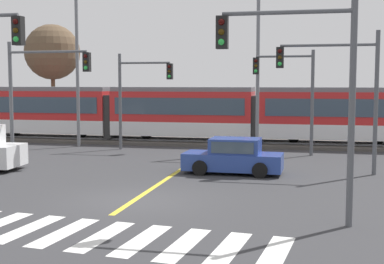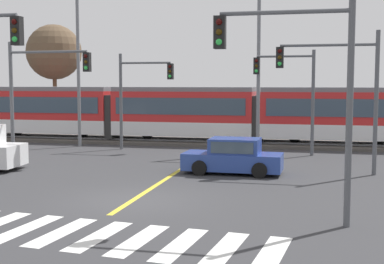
# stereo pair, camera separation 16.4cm
# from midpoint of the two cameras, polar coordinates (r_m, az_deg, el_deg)

# --- Properties ---
(ground_plane) EXTENTS (200.00, 200.00, 0.00)m
(ground_plane) POSITION_cam_midpoint_polar(r_m,az_deg,el_deg) (17.91, -6.08, -7.26)
(ground_plane) COLOR #333335
(track_bed) EXTENTS (120.00, 4.00, 0.18)m
(track_bed) POSITION_cam_midpoint_polar(r_m,az_deg,el_deg) (34.02, 3.20, -1.13)
(track_bed) COLOR #4C4742
(track_bed) RESTS_ON ground
(rail_near) EXTENTS (120.00, 0.08, 0.10)m
(rail_near) POSITION_cam_midpoint_polar(r_m,az_deg,el_deg) (33.30, 2.99, -1.03)
(rail_near) COLOR #939399
(rail_near) RESTS_ON track_bed
(rail_far) EXTENTS (120.00, 0.08, 0.10)m
(rail_far) POSITION_cam_midpoint_polar(r_m,az_deg,el_deg) (34.71, 3.40, -0.77)
(rail_far) COLOR #939399
(rail_far) RESTS_ON track_bed
(light_rail_tram) EXTENTS (28.00, 2.64, 3.43)m
(light_rail_tram) POSITION_cam_midpoint_polar(r_m,az_deg,el_deg) (34.34, -0.73, 2.21)
(light_rail_tram) COLOR silver
(light_rail_tram) RESTS_ON track_bed
(crosswalk_stripe_3) EXTENTS (0.85, 2.84, 0.01)m
(crosswalk_stripe_3) POSITION_cam_midpoint_polar(r_m,az_deg,el_deg) (15.13, -16.99, -9.79)
(crosswalk_stripe_3) COLOR silver
(crosswalk_stripe_3) RESTS_ON ground
(crosswalk_stripe_4) EXTENTS (0.85, 2.84, 0.01)m
(crosswalk_stripe_4) POSITION_cam_midpoint_polar(r_m,az_deg,el_deg) (14.53, -13.42, -10.33)
(crosswalk_stripe_4) COLOR silver
(crosswalk_stripe_4) RESTS_ON ground
(crosswalk_stripe_5) EXTENTS (0.85, 2.84, 0.01)m
(crosswalk_stripe_5) POSITION_cam_midpoint_polar(r_m,az_deg,el_deg) (13.99, -9.54, -10.88)
(crosswalk_stripe_5) COLOR silver
(crosswalk_stripe_5) RESTS_ON ground
(crosswalk_stripe_6) EXTENTS (0.85, 2.84, 0.01)m
(crosswalk_stripe_6) POSITION_cam_midpoint_polar(r_m,az_deg,el_deg) (13.52, -5.36, -11.40)
(crosswalk_stripe_6) COLOR silver
(crosswalk_stripe_6) RESTS_ON ground
(crosswalk_stripe_7) EXTENTS (0.85, 2.84, 0.01)m
(crosswalk_stripe_7) POSITION_cam_midpoint_polar(r_m,az_deg,el_deg) (13.12, -0.88, -11.90)
(crosswalk_stripe_7) COLOR silver
(crosswalk_stripe_7) RESTS_ON ground
(crosswalk_stripe_8) EXTENTS (0.85, 2.84, 0.01)m
(crosswalk_stripe_8) POSITION_cam_midpoint_polar(r_m,az_deg,el_deg) (12.80, 3.87, -12.35)
(crosswalk_stripe_8) COLOR silver
(crosswalk_stripe_8) RESTS_ON ground
(crosswalk_stripe_9) EXTENTS (0.85, 2.84, 0.01)m
(crosswalk_stripe_9) POSITION_cam_midpoint_polar(r_m,az_deg,el_deg) (12.58, 8.83, -12.73)
(crosswalk_stripe_9) COLOR silver
(crosswalk_stripe_9) RESTS_ON ground
(lane_centre_line) EXTENTS (0.20, 16.86, 0.01)m
(lane_centre_line) POSITION_cam_midpoint_polar(r_m,az_deg,el_deg) (23.91, -1.08, -4.06)
(lane_centre_line) COLOR gold
(lane_centre_line) RESTS_ON ground
(sedan_crossing) EXTENTS (4.24, 1.99, 1.52)m
(sedan_crossing) POSITION_cam_midpoint_polar(r_m,az_deg,el_deg) (22.96, 4.61, -2.70)
(sedan_crossing) COLOR #284293
(sedan_crossing) RESTS_ON ground
(traffic_light_far_right) EXTENTS (3.25, 0.38, 5.61)m
(traffic_light_far_right) POSITION_cam_midpoint_polar(r_m,az_deg,el_deg) (29.07, 10.76, 4.90)
(traffic_light_far_right) COLOR #515459
(traffic_light_far_right) RESTS_ON ground
(traffic_light_mid_right) EXTENTS (4.25, 0.38, 6.05)m
(traffic_light_mid_right) POSITION_cam_midpoint_polar(r_m,az_deg,el_deg) (23.47, 15.78, 5.28)
(traffic_light_mid_right) COLOR #515459
(traffic_light_mid_right) RESTS_ON ground
(traffic_light_near_right) EXTENTS (3.75, 0.38, 6.08)m
(traffic_light_near_right) POSITION_cam_midpoint_polar(r_m,az_deg,el_deg) (14.73, 11.98, 5.90)
(traffic_light_near_right) COLOR #515459
(traffic_light_near_right) RESTS_ON ground
(traffic_light_far_left) EXTENTS (3.25, 0.38, 5.56)m
(traffic_light_far_left) POSITION_cam_midpoint_polar(r_m,az_deg,el_deg) (31.00, -5.52, 4.75)
(traffic_light_far_left) COLOR #515459
(traffic_light_far_left) RESTS_ON ground
(traffic_light_mid_left) EXTENTS (4.25, 0.38, 5.85)m
(traffic_light_mid_left) POSITION_cam_midpoint_polar(r_m,az_deg,el_deg) (26.81, -15.89, 5.06)
(traffic_light_mid_left) COLOR #515459
(traffic_light_mid_left) RESTS_ON ground
(street_lamp_west) EXTENTS (2.45, 0.28, 9.46)m
(street_lamp_west) POSITION_cam_midpoint_polar(r_m,az_deg,el_deg) (33.16, -11.56, 7.72)
(street_lamp_west) COLOR slate
(street_lamp_west) RESTS_ON ground
(street_lamp_centre) EXTENTS (1.95, 0.28, 9.08)m
(street_lamp_centre) POSITION_cam_midpoint_polar(r_m,az_deg,el_deg) (30.17, 7.58, 7.54)
(street_lamp_centre) COLOR slate
(street_lamp_centre) RESTS_ON ground
(bare_tree_far_west) EXTENTS (4.32, 4.32, 8.45)m
(bare_tree_far_west) POSITION_cam_midpoint_polar(r_m,az_deg,el_deg) (43.82, -14.40, 8.23)
(bare_tree_far_west) COLOR brown
(bare_tree_far_west) RESTS_ON ground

